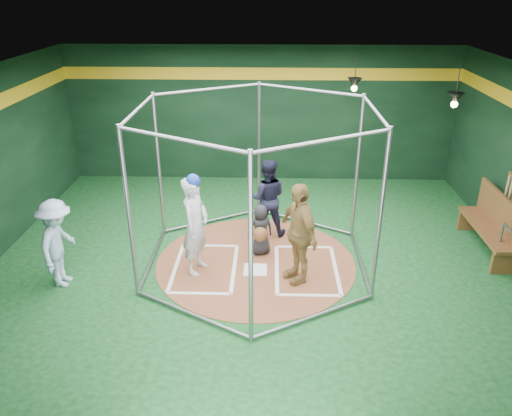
{
  "coord_description": "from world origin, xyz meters",
  "views": [
    {
      "loc": [
        0.25,
        -8.26,
        4.92
      ],
      "look_at": [
        0.0,
        0.1,
        1.1
      ],
      "focal_mm": 35.0,
      "sensor_mm": 36.0,
      "label": 1
    }
  ],
  "objects_px": {
    "visitor_leopard": "(298,233)",
    "batter_figure": "(195,224)",
    "umpire": "(267,198)",
    "dugout_bench": "(493,223)"
  },
  "relations": [
    {
      "from": "visitor_leopard",
      "to": "batter_figure",
      "type": "bearing_deg",
      "value": -124.39
    },
    {
      "from": "dugout_bench",
      "to": "batter_figure",
      "type": "bearing_deg",
      "value": -170.4
    },
    {
      "from": "visitor_leopard",
      "to": "dugout_bench",
      "type": "xyz_separation_m",
      "value": [
        3.88,
        1.2,
        -0.34
      ]
    },
    {
      "from": "umpire",
      "to": "dugout_bench",
      "type": "height_order",
      "value": "umpire"
    },
    {
      "from": "umpire",
      "to": "dugout_bench",
      "type": "xyz_separation_m",
      "value": [
        4.45,
        -0.55,
        -0.24
      ]
    },
    {
      "from": "batter_figure",
      "to": "umpire",
      "type": "xyz_separation_m",
      "value": [
        1.27,
        1.51,
        -0.12
      ]
    },
    {
      "from": "umpire",
      "to": "visitor_leopard",
      "type": "bearing_deg",
      "value": 107.74
    },
    {
      "from": "visitor_leopard",
      "to": "dugout_bench",
      "type": "distance_m",
      "value": 4.08
    },
    {
      "from": "visitor_leopard",
      "to": "umpire",
      "type": "bearing_deg",
      "value": 170.64
    },
    {
      "from": "batter_figure",
      "to": "dugout_bench",
      "type": "bearing_deg",
      "value": 9.6
    }
  ]
}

